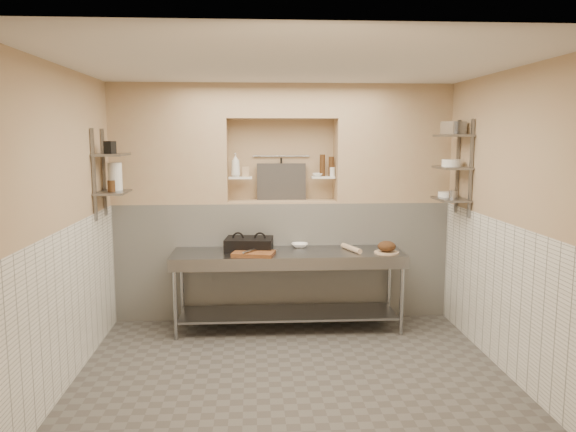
{
  "coord_description": "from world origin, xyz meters",
  "views": [
    {
      "loc": [
        -0.35,
        -5.01,
        2.19
      ],
      "look_at": [
        0.02,
        0.9,
        1.35
      ],
      "focal_mm": 35.0,
      "sensor_mm": 36.0,
      "label": 1
    }
  ],
  "objects": [
    {
      "name": "jar_alcove",
      "position": [
        -0.44,
        1.75,
        1.77
      ],
      "size": [
        0.08,
        0.08,
        0.12
      ],
      "primitive_type": "cube",
      "color": "tan",
      "rests_on": "alcove_shelf_left"
    },
    {
      "name": "bowl_alcove",
      "position": [
        0.43,
        1.74,
        1.73
      ],
      "size": [
        0.16,
        0.16,
        0.04
      ],
      "primitive_type": "imported",
      "rotation": [
        0.0,
        0.0,
        -0.42
      ],
      "color": "white",
      "rests_on": "alcove_shelf_right"
    },
    {
      "name": "alcove_sill",
      "position": [
        0.0,
        1.75,
        1.41
      ],
      "size": [
        1.3,
        0.4,
        0.02
      ],
      "primitive_type": "cube",
      "color": "tan",
      "rests_on": "backwall_lower"
    },
    {
      "name": "canister_right",
      "position": [
        1.84,
        0.98,
        1.56
      ],
      "size": [
        0.09,
        0.09,
        0.09
      ],
      "primitive_type": "cylinder",
      "color": "gray",
      "rests_on": "wall_shelf_right_lower"
    },
    {
      "name": "wall_back",
      "position": [
        0.0,
        2.0,
        1.4
      ],
      "size": [
        4.0,
        0.1,
        2.8
      ],
      "primitive_type": "cube",
      "color": "tan",
      "rests_on": "ground"
    },
    {
      "name": "tongs",
      "position": [
        -0.39,
        1.0,
        0.96
      ],
      "size": [
        0.16,
        0.23,
        0.02
      ],
      "primitive_type": "cylinder",
      "rotation": [
        1.57,
        0.0,
        -0.59
      ],
      "color": "gray",
      "rests_on": "cutting_board"
    },
    {
      "name": "cutting_board",
      "position": [
        -0.35,
        1.03,
        0.92
      ],
      "size": [
        0.5,
        0.4,
        0.04
      ],
      "primitive_type": "cube",
      "rotation": [
        0.0,
        0.0,
        -0.21
      ],
      "color": "brown",
      "rests_on": "prep_table"
    },
    {
      "name": "backwall_lower",
      "position": [
        0.0,
        1.75,
        0.7
      ],
      "size": [
        4.0,
        0.4,
        1.4
      ],
      "primitive_type": "cube",
      "color": "white",
      "rests_on": "floor"
    },
    {
      "name": "bread_loaf",
      "position": [
        1.13,
        1.05,
        0.98
      ],
      "size": [
        0.2,
        0.2,
        0.12
      ],
      "primitive_type": "ellipsoid",
      "color": "#4C2D19",
      "rests_on": "bread_board"
    },
    {
      "name": "wall_shelf_right_upper",
      "position": [
        1.84,
        1.05,
        2.2
      ],
      "size": [
        0.3,
        0.5,
        0.03
      ],
      "primitive_type": "cube",
      "color": "slate",
      "rests_on": "wall_right"
    },
    {
      "name": "bowl_right",
      "position": [
        1.84,
        1.19,
        1.54
      ],
      "size": [
        0.19,
        0.19,
        0.06
      ],
      "primitive_type": "cylinder",
      "color": "white",
      "rests_on": "wall_shelf_right_lower"
    },
    {
      "name": "wall_shelf_right_mid",
      "position": [
        1.84,
        1.05,
        1.85
      ],
      "size": [
        0.3,
        0.5,
        0.02
      ],
      "primitive_type": "cube",
      "color": "slate",
      "rests_on": "wall_right"
    },
    {
      "name": "backwall_header",
      "position": [
        0.0,
        1.75,
        2.6
      ],
      "size": [
        1.3,
        0.4,
        0.4
      ],
      "primitive_type": "cube",
      "color": "tan",
      "rests_on": "backwall_lower"
    },
    {
      "name": "jar_left",
      "position": [
        -1.84,
        0.99,
        1.67
      ],
      "size": [
        0.08,
        0.08,
        0.12
      ],
      "primitive_type": "cylinder",
      "color": "#422713",
      "rests_on": "wall_shelf_left_lower"
    },
    {
      "name": "wainscot_right",
      "position": [
        1.99,
        0.0,
        0.7
      ],
      "size": [
        0.02,
        3.9,
        1.4
      ],
      "primitive_type": "cube",
      "color": "white",
      "rests_on": "floor"
    },
    {
      "name": "shelf_rail_right_a",
      "position": [
        1.98,
        1.25,
        1.85
      ],
      "size": [
        0.03,
        0.03,
        1.05
      ],
      "primitive_type": "cube",
      "color": "slate",
      "rests_on": "wall_right"
    },
    {
      "name": "shelf_rail_right_b",
      "position": [
        1.98,
        0.85,
        1.85
      ],
      "size": [
        0.03,
        0.03,
        1.05
      ],
      "primitive_type": "cube",
      "color": "slate",
      "rests_on": "wall_right"
    },
    {
      "name": "wall_shelf_right_lower",
      "position": [
        1.84,
        1.05,
        1.5
      ],
      "size": [
        0.3,
        0.5,
        0.02
      ],
      "primitive_type": "cube",
      "color": "slate",
      "rests_on": "wall_right"
    },
    {
      "name": "wall_shelf_left_upper",
      "position": [
        -1.84,
        1.05,
        2.0
      ],
      "size": [
        0.3,
        0.5,
        0.03
      ],
      "primitive_type": "cube",
      "color": "slate",
      "rests_on": "wall_left"
    },
    {
      "name": "splash_panel",
      "position": [
        0.0,
        1.85,
        1.64
      ],
      "size": [
        0.6,
        0.08,
        0.45
      ],
      "primitive_type": "cube",
      "rotation": [
        -0.14,
        0.0,
        0.0
      ],
      "color": "#383330",
      "rests_on": "alcove_sill"
    },
    {
      "name": "box_left_upper",
      "position": [
        -1.84,
        1.01,
        2.08
      ],
      "size": [
        0.12,
        0.12,
        0.13
      ],
      "primitive_type": "cube",
      "rotation": [
        0.0,
        0.0,
        -0.42
      ],
      "color": "black",
      "rests_on": "wall_shelf_left_upper"
    },
    {
      "name": "wainscot_left",
      "position": [
        -1.99,
        0.0,
        0.7
      ],
      "size": [
        0.02,
        3.9,
        1.4
      ],
      "primitive_type": "cube",
      "color": "white",
      "rests_on": "floor"
    },
    {
      "name": "jug_left",
      "position": [
        -1.84,
        1.17,
        1.76
      ],
      "size": [
        0.15,
        0.15,
        0.3
      ],
      "primitive_type": "cylinder",
      "color": "white",
      "rests_on": "wall_shelf_left_lower"
    },
    {
      "name": "utensil_rail",
      "position": [
        0.0,
        1.92,
        1.95
      ],
      "size": [
        0.7,
        0.02,
        0.02
      ],
      "primitive_type": "cylinder",
      "rotation": [
        0.0,
        1.57,
        0.0
      ],
      "color": "gray",
      "rests_on": "wall_back"
    },
    {
      "name": "alcove_shelf_left",
      "position": [
        -0.5,
        1.75,
        1.7
      ],
      "size": [
        0.28,
        0.16,
        0.02
      ],
      "primitive_type": "cube",
      "color": "white",
      "rests_on": "backwall_lower"
    },
    {
      "name": "ceiling",
      "position": [
        0.0,
        0.0,
        2.85
      ],
      "size": [
        4.0,
        3.9,
        0.1
      ],
      "primitive_type": "cube",
      "color": "silver",
      "rests_on": "ground"
    },
    {
      "name": "shelf_rail_left_b",
      "position": [
        -1.98,
        0.85,
        1.8
      ],
      "size": [
        0.03,
        0.03,
        0.95
      ],
      "primitive_type": "cube",
      "color": "slate",
      "rests_on": "wall_left"
    },
    {
      "name": "wall_shelf_left_lower",
      "position": [
        -1.84,
        1.05,
        1.6
      ],
      "size": [
        0.3,
        0.5,
        0.02
      ],
      "primitive_type": "cube",
      "color": "slate",
      "rests_on": "wall_left"
    },
    {
      "name": "knife_blade",
      "position": [
        -0.2,
        1.11,
        0.95
      ],
      "size": [
        0.23,
        0.06,
        0.01
      ],
      "primitive_type": "cube",
      "rotation": [
        0.0,
        0.0,
        -0.15
      ],
      "color": "gray",
      "rests_on": "cutting_board"
    },
    {
      "name": "backwall_pillar_left",
      "position": [
        -1.33,
        1.75,
        2.1
      ],
      "size": [
        1.35,
        0.4,
        1.4
      ],
      "primitive_type": "cube",
      "color": "tan",
      "rests_on": "backwall_lower"
    },
    {
      "name": "condiment_a",
      "position": [
        0.6,
        1.76,
        1.83
      ],
      "size": [
        0.06,
        0.06,
        0.24
      ],
      "primitive_type": "cylinder",
      "color": "#422713",
      "rests_on": "alcove_shelf_right"
    },
    {
      "name": "basket_right",
      "position": [
        1.84,
        1.06,
        2.28
      ],
      "size": [
        0.24,
        0.27,
        0.14
      ],
      "primitive_type": "cube",
      "rotation": [
        0.0,
        0.0,
        0.33
      ],
      "color": "gray",
      "rests_on": "wall_shelf_right_upper"
    },
    {
      "name": "wall_right",
      "position": [
        2.05,
        0.0,
        1.4
      ],
      "size": [
        0.1,
        3.9,
        2.8
      ],
      "primitive_type": "cube",
      "color": "tan",
      "rests_on": "ground"
    },
    {
      "name": "shelf_rail_left_a",
      "position": [
        -1.98,
        1.25,
        1.8
      ],
      "size": [
        0.03,
        0.03,
        0.95
      ],
      "primitive_type": "cube",
      "color": "slate",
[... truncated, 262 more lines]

